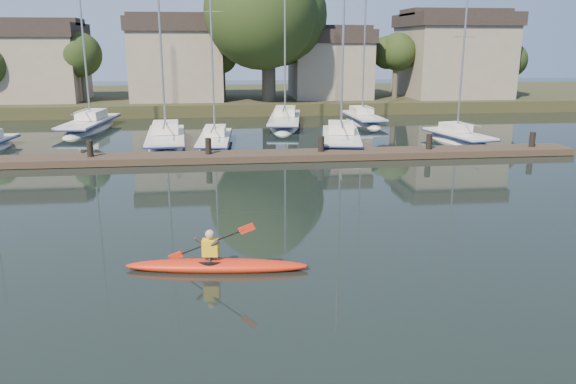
{
  "coord_description": "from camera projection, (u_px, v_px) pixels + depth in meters",
  "views": [
    {
      "loc": [
        -2.29,
        -15.26,
        6.02
      ],
      "look_at": [
        -0.14,
        2.7,
        1.2
      ],
      "focal_mm": 35.0,
      "sensor_mm": 36.0,
      "label": 1
    }
  ],
  "objects": [
    {
      "name": "sailboat_3",
      "position": [
        341.0,
        148.0,
        34.27
      ],
      "size": [
        3.85,
        8.98,
        14.05
      ],
      "rotation": [
        0.0,
        0.0,
        -0.19
      ],
      "color": "silver",
      "rests_on": "ground"
    },
    {
      "name": "kayak",
      "position": [
        216.0,
        263.0,
        15.31
      ],
      "size": [
        5.08,
        1.37,
        1.61
      ],
      "rotation": [
        0.0,
        0.0,
        -0.12
      ],
      "color": "red",
      "rests_on": "ground"
    },
    {
      "name": "sailboat_6",
      "position": [
        285.0,
        128.0,
        42.42
      ],
      "size": [
        3.86,
        10.98,
        17.12
      ],
      "rotation": [
        0.0,
        0.0,
        -0.15
      ],
      "color": "silver",
      "rests_on": "ground"
    },
    {
      "name": "ground",
      "position": [
        304.0,
        255.0,
        16.45
      ],
      "size": [
        160.0,
        160.0,
        0.0
      ],
      "primitive_type": "plane",
      "color": "black",
      "rests_on": "ground"
    },
    {
      "name": "sailboat_5",
      "position": [
        90.0,
        132.0,
        40.39
      ],
      "size": [
        3.35,
        10.03,
        16.29
      ],
      "rotation": [
        0.0,
        0.0,
        -0.11
      ],
      "color": "silver",
      "rests_on": "ground"
    },
    {
      "name": "sailboat_1",
      "position": [
        166.0,
        148.0,
        34.26
      ],
      "size": [
        2.89,
        9.4,
        15.16
      ],
      "rotation": [
        0.0,
        0.0,
        0.07
      ],
      "color": "silver",
      "rests_on": "ground"
    },
    {
      "name": "sailboat_2",
      "position": [
        215.0,
        148.0,
        34.12
      ],
      "size": [
        2.35,
        8.18,
        13.38
      ],
      "rotation": [
        0.0,
        0.0,
        -0.06
      ],
      "color": "silver",
      "rests_on": "ground"
    },
    {
      "name": "sailboat_4",
      "position": [
        458.0,
        145.0,
        35.31
      ],
      "size": [
        3.25,
        6.82,
        11.15
      ],
      "rotation": [
        0.0,
        0.0,
        0.2
      ],
      "color": "silver",
      "rests_on": "ground"
    },
    {
      "name": "sailboat_7",
      "position": [
        362.0,
        125.0,
        43.87
      ],
      "size": [
        2.37,
        7.97,
        12.74
      ],
      "rotation": [
        0.0,
        0.0,
        0.04
      ],
      "color": "silver",
      "rests_on": "ground"
    },
    {
      "name": "dock",
      "position": [
        266.0,
        156.0,
        29.83
      ],
      "size": [
        34.0,
        2.0,
        1.8
      ],
      "color": "#483429",
      "rests_on": "ground"
    },
    {
      "name": "shore",
      "position": [
        260.0,
        73.0,
        54.47
      ],
      "size": [
        90.0,
        25.25,
        12.75
      ],
      "color": "#2C341A",
      "rests_on": "ground"
    }
  ]
}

